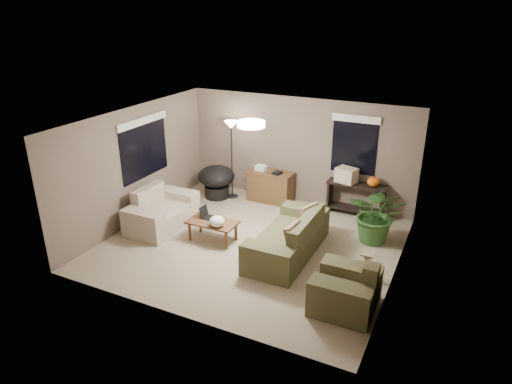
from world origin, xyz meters
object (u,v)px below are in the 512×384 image
at_px(coffee_table, 212,224).
at_px(floor_lamp, 231,134).
at_px(papasan_chair, 216,179).
at_px(houseplant, 377,220).
at_px(loveseat, 161,213).
at_px(cat_scratching_post, 367,267).
at_px(console_table, 356,197).
at_px(armchair, 346,291).
at_px(main_sofa, 290,240).
at_px(desk, 270,186).

relative_size(coffee_table, floor_lamp, 0.52).
distance_m(papasan_chair, houseplant, 4.07).
bearing_deg(loveseat, cat_scratching_post, -1.56).
xyz_separation_m(coffee_table, cat_scratching_post, (3.12, -0.04, -0.14)).
bearing_deg(floor_lamp, loveseat, -106.19).
bearing_deg(cat_scratching_post, loveseat, 178.44).
height_order(coffee_table, cat_scratching_post, cat_scratching_post).
xyz_separation_m(console_table, houseplant, (0.70, -1.07, 0.03)).
bearing_deg(houseplant, cat_scratching_post, -83.82).
xyz_separation_m(loveseat, console_table, (3.60, 2.37, 0.14)).
distance_m(floor_lamp, cat_scratching_post, 4.64).
xyz_separation_m(armchair, cat_scratching_post, (0.10, 0.96, -0.08)).
height_order(main_sofa, console_table, main_sofa).
xyz_separation_m(main_sofa, desk, (-1.38, 2.16, 0.08)).
height_order(armchair, coffee_table, armchair).
relative_size(main_sofa, loveseat, 1.37).
bearing_deg(cat_scratching_post, papasan_chair, 154.29).
xyz_separation_m(papasan_chair, cat_scratching_post, (4.18, -2.01, -0.25)).
bearing_deg(houseplant, papasan_chair, 171.63).
bearing_deg(armchair, loveseat, 165.98).
bearing_deg(houseplant, console_table, 123.02).
height_order(loveseat, papasan_chair, loveseat).
bearing_deg(coffee_table, papasan_chair, 118.33).
distance_m(main_sofa, console_table, 2.39).
bearing_deg(houseplant, armchair, -88.71).
distance_m(desk, console_table, 2.05).
bearing_deg(console_table, papasan_chair, -171.84).
xyz_separation_m(coffee_table, console_table, (2.27, 2.45, 0.08)).
bearing_deg(armchair, desk, 130.02).
relative_size(main_sofa, cat_scratching_post, 4.40).
xyz_separation_m(houseplant, cat_scratching_post, (0.15, -1.42, -0.26)).
xyz_separation_m(floor_lamp, cat_scratching_post, (3.84, -2.20, -1.38)).
xyz_separation_m(console_table, floor_lamp, (-2.99, -0.29, 1.16)).
bearing_deg(main_sofa, console_table, 73.78).
height_order(coffee_table, desk, desk).
height_order(loveseat, armchair, same).
height_order(desk, cat_scratching_post, desk).
xyz_separation_m(desk, cat_scratching_post, (2.89, -2.36, -0.16)).
relative_size(armchair, console_table, 0.77).
relative_size(loveseat, console_table, 1.23).
xyz_separation_m(console_table, papasan_chair, (-3.33, -0.48, 0.03)).
distance_m(armchair, papasan_chair, 5.05).
bearing_deg(armchair, cat_scratching_post, 84.06).
distance_m(armchair, coffee_table, 3.18).
distance_m(armchair, cat_scratching_post, 0.97).
xyz_separation_m(armchair, desk, (-2.79, 3.33, 0.08)).
bearing_deg(desk, houseplant, -18.98).
bearing_deg(main_sofa, desk, 122.56).
height_order(floor_lamp, houseplant, floor_lamp).
relative_size(houseplant, cat_scratching_post, 2.41).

